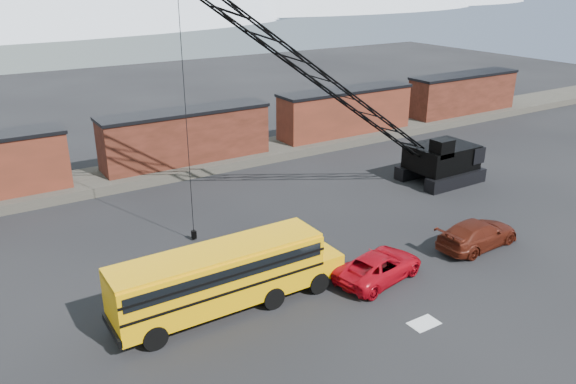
% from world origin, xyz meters
% --- Properties ---
extents(ground, '(160.00, 160.00, 0.00)m').
position_xyz_m(ground, '(0.00, 0.00, 0.00)').
color(ground, black).
rests_on(ground, ground).
extents(gravel_berm, '(120.00, 5.00, 0.70)m').
position_xyz_m(gravel_berm, '(0.00, 22.00, 0.35)').
color(gravel_berm, '#4D483F').
rests_on(gravel_berm, ground).
extents(boxcar_mid, '(13.70, 3.10, 4.17)m').
position_xyz_m(boxcar_mid, '(0.00, 22.00, 2.76)').
color(boxcar_mid, '#592419').
rests_on(boxcar_mid, gravel_berm).
extents(boxcar_east_near, '(13.70, 3.10, 4.17)m').
position_xyz_m(boxcar_east_near, '(16.00, 22.00, 2.76)').
color(boxcar_east_near, '#461E14').
rests_on(boxcar_east_near, gravel_berm).
extents(boxcar_east_far, '(13.70, 3.10, 4.17)m').
position_xyz_m(boxcar_east_far, '(32.00, 22.00, 2.76)').
color(boxcar_east_far, '#592419').
rests_on(boxcar_east_far, gravel_berm).
extents(snow_patch, '(1.40, 0.90, 0.02)m').
position_xyz_m(snow_patch, '(0.50, -4.00, 0.01)').
color(snow_patch, silver).
rests_on(snow_patch, ground).
extents(school_bus, '(11.65, 2.65, 3.19)m').
position_xyz_m(school_bus, '(-6.49, 1.91, 1.79)').
color(school_bus, '#E49F04').
rests_on(school_bus, ground).
extents(red_pickup, '(5.63, 3.39, 1.46)m').
position_xyz_m(red_pickup, '(1.39, 0.19, 0.73)').
color(red_pickup, '#B40815').
rests_on(red_pickup, ground).
extents(maroon_suv, '(5.65, 2.54, 1.61)m').
position_xyz_m(maroon_suv, '(8.67, -0.01, 0.80)').
color(maroon_suv, '#4B180D').
rests_on(maroon_suv, ground).
extents(crawler_crane, '(23.38, 4.20, 15.42)m').
position_xyz_m(crawler_crane, '(5.79, 9.43, 7.69)').
color(crawler_crane, black).
rests_on(crawler_crane, ground).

